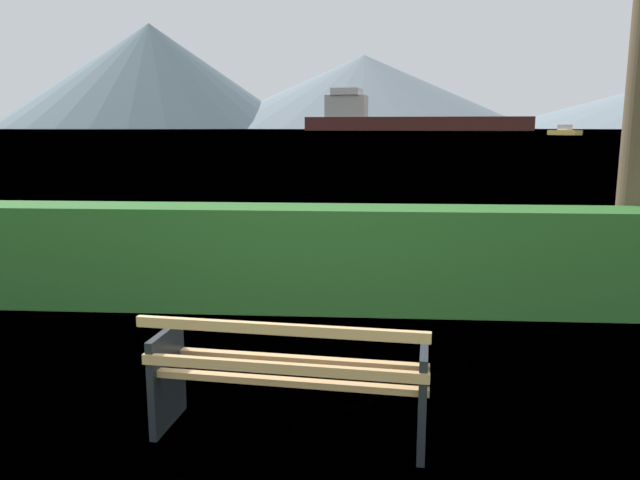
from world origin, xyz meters
name	(u,v)px	position (x,y,z in m)	size (l,w,h in m)	color
ground_plane	(291,433)	(0.00, 0.00, 0.00)	(1400.00, 1400.00, 0.00)	#4C6B33
water_surface	(363,130)	(0.00, 308.46, 0.00)	(620.00, 620.00, 0.00)	#7A99A8
park_bench	(289,377)	(-0.01, -0.06, 0.43)	(1.85, 0.76, 0.87)	tan
hedge_row	(321,258)	(0.00, 2.94, 0.58)	(10.64, 0.69, 1.15)	#2D6B28
cargo_ship_large	(399,119)	(16.55, 283.73, 5.27)	(101.20, 29.56, 18.84)	#471E19
fishing_boat_near	(565,131)	(46.38, 143.69, 0.82)	(6.35, 7.85, 2.34)	gold
distant_hills	(377,89)	(11.56, 549.70, 33.39)	(743.37, 323.12, 87.40)	slate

